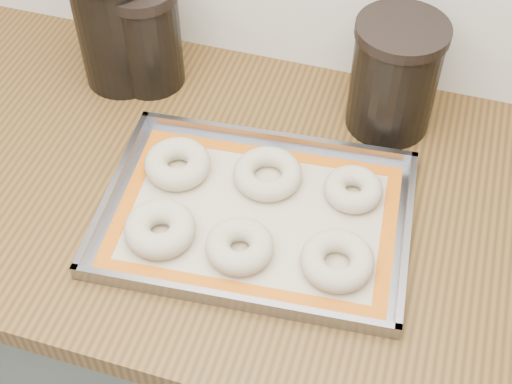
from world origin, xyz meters
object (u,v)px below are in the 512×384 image
(bagel_back_right, at_px, (353,189))
(canister_right, at_px, (394,76))
(baking_tray, at_px, (256,215))
(canister_mid, at_px, (146,35))
(bagel_front_mid, at_px, (240,246))
(bagel_back_left, at_px, (178,164))
(bagel_back_mid, at_px, (268,174))
(bagel_front_right, at_px, (337,261))
(canister_left, at_px, (116,24))
(bagel_front_left, at_px, (160,229))

(bagel_back_right, relative_size, canister_right, 0.46)
(baking_tray, height_order, canister_mid, canister_mid)
(bagel_front_mid, bearing_deg, bagel_back_left, 138.83)
(bagel_back_mid, relative_size, canister_right, 0.54)
(bagel_front_right, xyz_separation_m, canister_mid, (-0.41, 0.31, 0.08))
(bagel_back_left, height_order, bagel_back_right, bagel_back_left)
(bagel_back_right, xyz_separation_m, canister_left, (-0.46, 0.17, 0.09))
(bagel_front_mid, distance_m, bagel_back_mid, 0.15)
(baking_tray, xyz_separation_m, bagel_back_left, (-0.15, 0.05, 0.02))
(canister_right, bearing_deg, bagel_front_right, -92.50)
(bagel_back_mid, xyz_separation_m, bagel_back_right, (0.13, 0.01, 0.00))
(bagel_front_right, height_order, bagel_back_mid, bagel_front_right)
(canister_mid, distance_m, canister_right, 0.43)
(canister_right, bearing_deg, bagel_front_mid, -114.10)
(bagel_front_mid, relative_size, bagel_back_mid, 0.92)
(bagel_back_left, bearing_deg, canister_left, 132.37)
(bagel_front_left, relative_size, bagel_back_left, 1.00)
(baking_tray, height_order, bagel_back_left, bagel_back_left)
(bagel_back_left, relative_size, bagel_back_mid, 0.98)
(bagel_front_mid, height_order, bagel_front_right, bagel_front_mid)
(bagel_back_right, bearing_deg, canister_right, 83.84)
(bagel_back_right, distance_m, canister_mid, 0.45)
(bagel_front_mid, bearing_deg, bagel_back_mid, 90.68)
(bagel_back_mid, xyz_separation_m, canister_mid, (-0.27, 0.18, 0.08))
(bagel_front_mid, height_order, canister_left, canister_left)
(canister_left, relative_size, canister_mid, 1.18)
(bagel_back_mid, bearing_deg, bagel_front_mid, -89.32)
(bagel_back_mid, xyz_separation_m, canister_right, (0.16, 0.19, 0.08))
(bagel_back_left, distance_m, canister_mid, 0.25)
(bagel_front_right, distance_m, bagel_back_left, 0.30)
(baking_tray, relative_size, bagel_back_mid, 4.50)
(bagel_front_left, bearing_deg, canister_mid, 114.60)
(baking_tray, relative_size, bagel_back_left, 4.61)
(bagel_front_mid, height_order, canister_right, canister_right)
(bagel_back_left, xyz_separation_m, canister_mid, (-0.13, 0.20, 0.07))
(canister_left, bearing_deg, bagel_front_right, -33.54)
(bagel_front_right, height_order, bagel_back_right, bagel_front_right)
(baking_tray, bearing_deg, canister_mid, 137.14)
(bagel_back_mid, bearing_deg, canister_left, 151.45)
(baking_tray, height_order, bagel_back_right, bagel_back_right)
(bagel_front_mid, distance_m, bagel_front_right, 0.14)
(bagel_front_mid, xyz_separation_m, canister_right, (0.15, 0.34, 0.08))
(bagel_back_left, bearing_deg, bagel_front_left, -80.00)
(canister_left, bearing_deg, canister_mid, 6.55)
(bagel_front_mid, xyz_separation_m, bagel_front_right, (0.14, 0.02, -0.00))
(baking_tray, height_order, bagel_front_mid, bagel_front_mid)
(bagel_back_left, distance_m, canister_left, 0.28)
(baking_tray, relative_size, canister_right, 2.45)
(baking_tray, relative_size, bagel_back_right, 5.36)
(baking_tray, bearing_deg, bagel_front_mid, -91.40)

